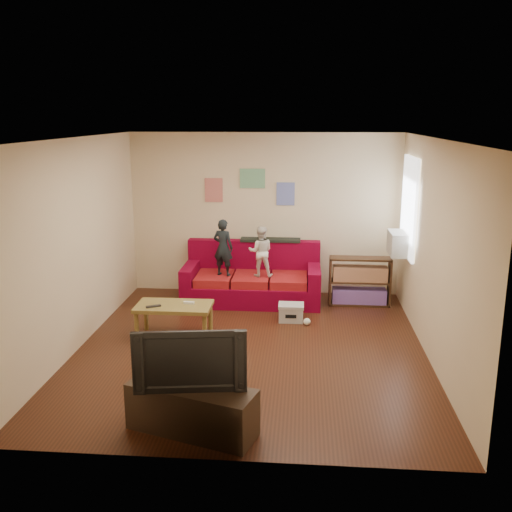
# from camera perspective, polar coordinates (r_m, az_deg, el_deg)

# --- Properties ---
(room_shell) EXTENTS (4.52, 5.02, 2.72)m
(room_shell) POSITION_cam_1_polar(r_m,az_deg,el_deg) (7.14, -0.53, 0.79)
(room_shell) COLOR #431F10
(room_shell) RESTS_ON ground
(sofa) EXTENTS (2.21, 1.02, 0.97)m
(sofa) POSITION_cam_1_polar(r_m,az_deg,el_deg) (9.35, -0.36, -2.50)
(sofa) COLOR maroon
(sofa) RESTS_ON ground
(child_a) EXTENTS (0.38, 0.31, 0.91)m
(child_a) POSITION_cam_1_polar(r_m,az_deg,el_deg) (9.08, -3.31, 0.86)
(child_a) COLOR black
(child_a) RESTS_ON sofa
(child_b) EXTENTS (0.41, 0.33, 0.81)m
(child_b) POSITION_cam_1_polar(r_m,az_deg,el_deg) (9.03, 0.47, 0.46)
(child_b) COLOR white
(child_b) RESTS_ON sofa
(coffee_table) EXTENTS (1.03, 0.56, 0.46)m
(coffee_table) POSITION_cam_1_polar(r_m,az_deg,el_deg) (7.89, -8.21, -5.29)
(coffee_table) COLOR olive
(coffee_table) RESTS_ON ground
(remote) EXTENTS (0.20, 0.14, 0.02)m
(remote) POSITION_cam_1_polar(r_m,az_deg,el_deg) (7.81, -10.22, -4.97)
(remote) COLOR black
(remote) RESTS_ON coffee_table
(game_controller) EXTENTS (0.15, 0.06, 0.03)m
(game_controller) POSITION_cam_1_polar(r_m,az_deg,el_deg) (7.86, -6.73, -4.66)
(game_controller) COLOR white
(game_controller) RESTS_ON coffee_table
(bookshelf) EXTENTS (0.97, 0.29, 0.78)m
(bookshelf) POSITION_cam_1_polar(r_m,az_deg,el_deg) (9.28, 10.31, -2.74)
(bookshelf) COLOR #3C2414
(bookshelf) RESTS_ON ground
(window) EXTENTS (0.04, 1.08, 1.48)m
(window) POSITION_cam_1_polar(r_m,az_deg,el_deg) (8.82, 15.06, 4.76)
(window) COLOR white
(window) RESTS_ON room_shell
(ac_unit) EXTENTS (0.28, 0.55, 0.35)m
(ac_unit) POSITION_cam_1_polar(r_m,az_deg,el_deg) (8.90, 14.07, 1.23)
(ac_unit) COLOR #B7B2A3
(ac_unit) RESTS_ON window
(artwork_left) EXTENTS (0.30, 0.01, 0.40)m
(artwork_left) POSITION_cam_1_polar(r_m,az_deg,el_deg) (9.60, -4.25, 6.59)
(artwork_left) COLOR #D87266
(artwork_left) RESTS_ON room_shell
(artwork_center) EXTENTS (0.42, 0.01, 0.32)m
(artwork_center) POSITION_cam_1_polar(r_m,az_deg,el_deg) (9.50, -0.36, 7.76)
(artwork_center) COLOR #72B27F
(artwork_center) RESTS_ON room_shell
(artwork_right) EXTENTS (0.30, 0.01, 0.38)m
(artwork_right) POSITION_cam_1_polar(r_m,az_deg,el_deg) (9.50, 2.97, 6.22)
(artwork_right) COLOR #727FCC
(artwork_right) RESTS_ON room_shell
(file_box) EXTENTS (0.37, 0.28, 0.26)m
(file_box) POSITION_cam_1_polar(r_m,az_deg,el_deg) (8.49, 3.53, -5.65)
(file_box) COLOR beige
(file_box) RESTS_ON ground
(tv_stand) EXTENTS (1.32, 0.78, 0.47)m
(tv_stand) POSITION_cam_1_polar(r_m,az_deg,el_deg) (5.68, -6.43, -15.00)
(tv_stand) COLOR #3A2A1D
(tv_stand) RESTS_ON ground
(television) EXTENTS (1.06, 0.29, 0.61)m
(television) POSITION_cam_1_polar(r_m,az_deg,el_deg) (5.44, -6.59, -10.05)
(television) COLOR black
(television) RESTS_ON tv_stand
(tissue) EXTENTS (0.11, 0.11, 0.10)m
(tissue) POSITION_cam_1_polar(r_m,az_deg,el_deg) (8.36, 5.11, -6.56)
(tissue) COLOR white
(tissue) RESTS_ON ground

